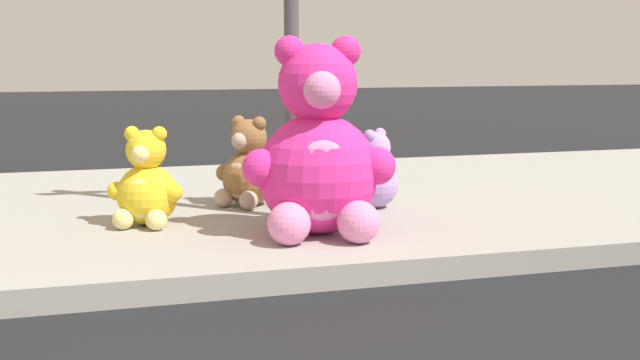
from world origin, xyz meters
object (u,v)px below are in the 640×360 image
at_px(plush_pink_large, 319,156).
at_px(plush_yellow, 146,186).
at_px(plush_teal, 284,174).
at_px(plush_lavender, 372,176).
at_px(plush_lime, 336,168).
at_px(plush_brown, 248,170).

height_order(plush_pink_large, plush_yellow, plush_pink_large).
relative_size(plush_yellow, plush_teal, 1.47).
relative_size(plush_yellow, plush_lavender, 1.12).
relative_size(plush_lime, plush_teal, 1.32).
relative_size(plush_lavender, plush_lime, 0.99).
height_order(plush_pink_large, plush_brown, plush_pink_large).
xyz_separation_m(plush_yellow, plush_lime, (1.62, 0.71, -0.03)).
bearing_deg(plush_lime, plush_yellow, -156.25).
bearing_deg(plush_lime, plush_lavender, -75.80).
bearing_deg(plush_brown, plush_lime, 11.76).
height_order(plush_lavender, plush_teal, plush_lavender).
relative_size(plush_pink_large, plush_lime, 2.10).
xyz_separation_m(plush_yellow, plush_brown, (0.83, 0.55, 0.01)).
xyz_separation_m(plush_lavender, plush_teal, (-0.54, 0.71, -0.06)).
distance_m(plush_pink_large, plush_yellow, 1.26).
bearing_deg(plush_brown, plush_yellow, -146.58).
bearing_deg(plush_lavender, plush_yellow, -173.79).
bearing_deg(plush_lavender, plush_brown, 158.74).
bearing_deg(plush_lavender, plush_teal, 127.09).
bearing_deg(plush_teal, plush_lime, -25.26).
bearing_deg(plush_pink_large, plush_lime, 67.78).
distance_m(plush_pink_large, plush_brown, 1.20).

